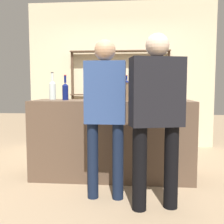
% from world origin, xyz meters
% --- Properties ---
extents(ground_plane, '(16.00, 16.00, 0.00)m').
position_xyz_m(ground_plane, '(0.00, 0.00, 0.00)').
color(ground_plane, '#9E8466').
extents(bar_counter, '(2.01, 0.61, 0.99)m').
position_xyz_m(bar_counter, '(0.00, 0.00, 0.50)').
color(bar_counter, brown).
rests_on(bar_counter, ground_plane).
extents(back_wall, '(3.61, 0.12, 2.80)m').
position_xyz_m(back_wall, '(0.00, 1.91, 1.40)').
color(back_wall, beige).
rests_on(back_wall, ground_plane).
extents(back_shelf, '(1.89, 0.18, 1.85)m').
position_xyz_m(back_shelf, '(0.00, 1.73, 1.21)').
color(back_shelf, '#4C3828').
rests_on(back_shelf, ground_plane).
extents(counter_bottle_0, '(0.07, 0.07, 0.37)m').
position_xyz_m(counter_bottle_0, '(-0.24, -0.01, 1.13)').
color(counter_bottle_0, '#0F1956').
rests_on(counter_bottle_0, bar_counter).
extents(counter_bottle_1, '(0.08, 0.08, 0.32)m').
position_xyz_m(counter_bottle_1, '(-0.62, 0.05, 1.11)').
color(counter_bottle_1, '#0F1956').
rests_on(counter_bottle_1, bar_counter).
extents(counter_bottle_2, '(0.09, 0.09, 0.37)m').
position_xyz_m(counter_bottle_2, '(-0.82, 0.16, 1.13)').
color(counter_bottle_2, silver).
rests_on(counter_bottle_2, bar_counter).
extents(ice_bucket, '(0.19, 0.19, 0.22)m').
position_xyz_m(ice_bucket, '(0.24, -0.07, 1.10)').
color(ice_bucket, '#846647').
rests_on(ice_bucket, bar_counter).
extents(customer_right, '(0.52, 0.32, 1.64)m').
position_xyz_m(customer_right, '(0.49, -0.86, 0.95)').
color(customer_right, black).
rests_on(customer_right, ground_plane).
extents(customer_center, '(0.41, 0.21, 1.63)m').
position_xyz_m(customer_center, '(-0.01, -0.67, 0.97)').
color(customer_center, '#121C33').
rests_on(customer_center, ground_plane).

